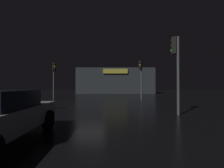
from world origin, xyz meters
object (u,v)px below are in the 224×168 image
traffic_signal_main (176,59)px  traffic_signal_cross_right (54,74)px  traffic_signal_cross_left (141,73)px  store_building (115,81)px

traffic_signal_main → traffic_signal_cross_right: bearing=133.7°
traffic_signal_main → traffic_signal_cross_right: traffic_signal_cross_right is taller
traffic_signal_cross_left → traffic_signal_cross_right: traffic_signal_cross_left is taller
traffic_signal_cross_left → store_building: bearing=97.7°
traffic_signal_cross_left → traffic_signal_cross_right: size_ratio=1.04×
store_building → traffic_signal_main: (2.84, -30.55, 0.26)m
store_building → traffic_signal_main: 30.68m
traffic_signal_main → traffic_signal_cross_left: 10.55m
traffic_signal_cross_left → traffic_signal_cross_right: (-9.99, 0.06, -0.06)m
store_building → traffic_signal_main: size_ratio=3.96×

